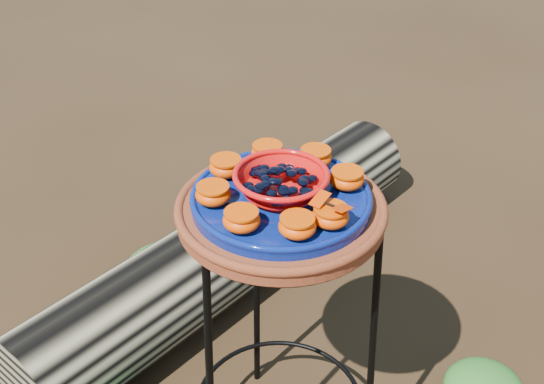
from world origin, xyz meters
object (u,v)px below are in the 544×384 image
object	(u,v)px
plant_stand	(280,344)
terracotta_saucer	(281,212)
cobalt_plate	(281,200)
red_bowl	(281,184)
driftwood_log	(234,247)

from	to	relation	value
plant_stand	terracotta_saucer	xyz separation A→B (m)	(0.00, 0.00, 0.37)
cobalt_plate	red_bowl	size ratio (longest dim) A/B	2.00
cobalt_plate	terracotta_saucer	bearing A→B (deg)	0.00
terracotta_saucer	red_bowl	world-z (taller)	red_bowl
cobalt_plate	driftwood_log	size ratio (longest dim) A/B	0.23
plant_stand	red_bowl	world-z (taller)	red_bowl
terracotta_saucer	red_bowl	xyz separation A→B (m)	(0.00, 0.00, 0.06)
driftwood_log	plant_stand	bearing A→B (deg)	-92.91
terracotta_saucer	red_bowl	distance (m)	0.06
plant_stand	driftwood_log	xyz separation A→B (m)	(0.03, 0.63, -0.21)
plant_stand	cobalt_plate	distance (m)	0.39
red_bowl	driftwood_log	xyz separation A→B (m)	(0.03, 0.63, -0.64)
terracotta_saucer	cobalt_plate	bearing A→B (deg)	0.00
plant_stand	red_bowl	bearing A→B (deg)	0.00
plant_stand	terracotta_saucer	bearing A→B (deg)	0.00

